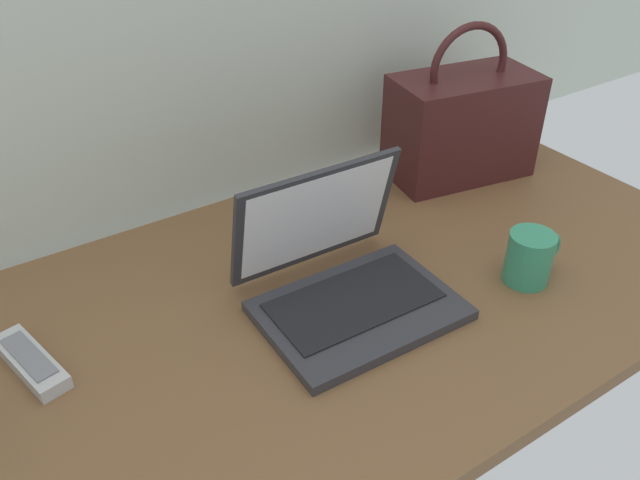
% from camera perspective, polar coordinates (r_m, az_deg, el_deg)
% --- Properties ---
extents(desk, '(1.60, 0.76, 0.03)m').
position_cam_1_polar(desk, '(1.09, -1.38, -6.41)').
color(desk, brown).
rests_on(desk, ground).
extents(laptop, '(0.32, 0.28, 0.21)m').
position_cam_1_polar(laptop, '(1.06, 2.07, -3.26)').
color(laptop, '#2D2D33').
rests_on(laptop, desk).
extents(coffee_mug, '(0.12, 0.08, 0.09)m').
position_cam_1_polar(coffee_mug, '(1.16, 17.84, -1.38)').
color(coffee_mug, '#338C66').
rests_on(coffee_mug, desk).
extents(remote_control_near, '(0.08, 0.17, 0.02)m').
position_cam_1_polar(remote_control_near, '(1.06, -23.87, -9.65)').
color(remote_control_near, '#B7B7B7').
rests_on(remote_control_near, desk).
extents(handbag, '(0.32, 0.21, 0.33)m').
position_cam_1_polar(handbag, '(1.44, 12.21, 9.86)').
color(handbag, '#3F1919').
rests_on(handbag, desk).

